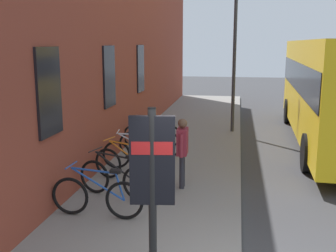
{
  "coord_description": "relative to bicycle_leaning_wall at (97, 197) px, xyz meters",
  "views": [
    {
      "loc": [
        -4.83,
        0.14,
        3.26
      ],
      "look_at": [
        2.98,
        1.48,
        1.65
      ],
      "focal_mm": 43.71,
      "sensor_mm": 36.0,
      "label": 1
    }
  ],
  "objects": [
    {
      "name": "pedestrian_by_facade",
      "position": [
        1.84,
        -1.31,
        0.55
      ],
      "size": [
        0.59,
        0.24,
        1.55
      ],
      "color": "#26262D",
      "rests_on": "sidewalk_pavement"
    },
    {
      "name": "transit_info_sign",
      "position": [
        -2.09,
        -1.48,
        1.21
      ],
      "size": [
        0.16,
        0.56,
        2.4
      ],
      "color": "black",
      "rests_on": "sidewalk_pavement"
    },
    {
      "name": "bicycle_under_window",
      "position": [
        2.02,
        -0.02,
        0.0
      ],
      "size": [
        0.64,
        1.72,
        0.97
      ],
      "color": "black",
      "rests_on": "sidewalk_pavement"
    },
    {
      "name": "bicycle_mid_rack",
      "position": [
        3.02,
        -0.01,
        0.0
      ],
      "size": [
        0.48,
        1.76,
        0.97
      ],
      "color": "black",
      "rests_on": "sidewalk_pavement"
    },
    {
      "name": "bicycle_leaning_wall",
      "position": [
        0.0,
        0.0,
        0.0
      ],
      "size": [
        0.48,
        1.77,
        0.97
      ],
      "color": "black",
      "rests_on": "sidewalk_pavement"
    },
    {
      "name": "bicycle_far_end",
      "position": [
        5.18,
        0.07,
        0.0
      ],
      "size": [
        0.48,
        1.76,
        0.97
      ],
      "color": "black",
      "rests_on": "sidewalk_pavement"
    },
    {
      "name": "station_facade",
      "position": [
        7.1,
        1.19,
        3.58
      ],
      "size": [
        22.0,
        0.65,
        8.18
      ],
      "color": "brown",
      "rests_on": "ground"
    },
    {
      "name": "bicycle_by_door",
      "position": [
        1.03,
        -0.04,
        0.0
      ],
      "size": [
        0.62,
        1.72,
        0.97
      ],
      "color": "black",
      "rests_on": "sidewalk_pavement"
    },
    {
      "name": "street_lamp",
      "position": [
        7.98,
        -2.3,
        2.8
      ],
      "size": [
        0.28,
        0.28,
        5.4
      ],
      "color": "#333338",
      "rests_on": "sidewalk_pavement"
    },
    {
      "name": "sidewalk_pavement",
      "position": [
        6.1,
        -0.85,
        -0.45
      ],
      "size": [
        24.0,
        3.5,
        0.12
      ],
      "primitive_type": "cube",
      "color": "gray",
      "rests_on": "ground"
    },
    {
      "name": "ground",
      "position": [
        4.1,
        -3.6,
        -0.51
      ],
      "size": [
        60.0,
        60.0,
        0.0
      ],
      "primitive_type": "plane",
      "color": "#38383A"
    },
    {
      "name": "bicycle_nearest_sign",
      "position": [
        4.12,
        -0.11,
        0.0
      ],
      "size": [
        0.48,
        1.77,
        0.97
      ],
      "color": "black",
      "rests_on": "sidewalk_pavement"
    }
  ]
}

